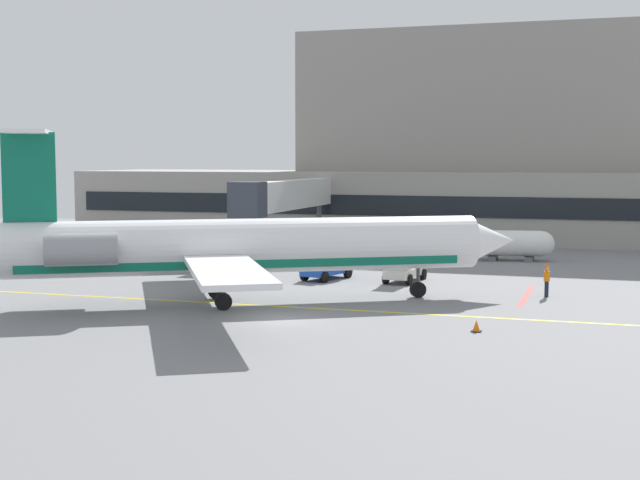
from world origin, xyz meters
The scene contains 11 objects.
ground centered at (0.00, 0.00, -0.05)m, with size 120.00×120.00×0.11m.
terminal_building centered at (0.62, 48.66, 7.71)m, with size 70.55×15.74×20.31m.
jet_bridge_west centered at (-10.18, 29.39, 4.72)m, with size 2.40×19.74×6.09m.
regional_jet centered at (-3.97, 4.04, 3.10)m, with size 29.02×23.52×9.28m.
baggage_tug centered at (2.93, 14.97, 0.99)m, with size 2.17×4.33×2.18m.
pushback_tractor centered at (-1.97, 15.41, 1.04)m, with size 2.71×4.23×2.34m.
belt_loader centered at (-17.07, 26.75, 0.85)m, with size 2.00×3.38×1.84m.
fuel_tank centered at (8.19, 29.43, 1.31)m, with size 6.42×2.75×2.33m.
marshaller centered at (12.02, 11.69, 0.96)m, with size 0.34×0.83×1.91m.
safety_cone_alpha centered at (-8.16, 11.49, 0.25)m, with size 0.47×0.47×0.55m.
safety_cone_bravo centered at (9.69, 0.15, 0.25)m, with size 0.47×0.47×0.55m.
Camera 1 is at (15.35, -40.71, 7.93)m, focal length 50.93 mm.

